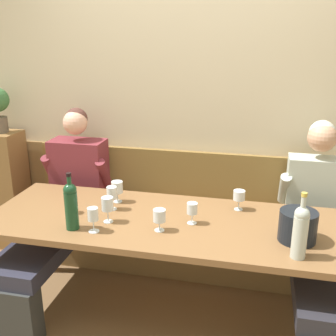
{
  "coord_description": "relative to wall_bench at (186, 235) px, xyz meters",
  "views": [
    {
      "loc": [
        0.52,
        -2.12,
        1.86
      ],
      "look_at": [
        -0.06,
        0.45,
        0.98
      ],
      "focal_mm": 43.85,
      "sensor_mm": 36.0,
      "label": 1
    }
  ],
  "objects": [
    {
      "name": "person_left_seat",
      "position": [
        0.95,
        -0.37,
        0.33
      ],
      "size": [
        0.52,
        1.24,
        1.27
      ],
      "color": "#25353B",
      "rests_on": "ground"
    },
    {
      "name": "ice_bucket",
      "position": [
        0.77,
        -0.76,
        0.54
      ],
      "size": [
        0.21,
        0.21,
        0.18
      ],
      "primitive_type": "cylinder",
      "color": "black",
      "rests_on": "dining_table"
    },
    {
      "name": "ground_plane",
      "position": [
        0.0,
        -0.83,
        -0.29
      ],
      "size": [
        6.8,
        6.8,
        0.02
      ],
      "primitive_type": "cube",
      "color": "brown",
      "rests_on": "ground"
    },
    {
      "name": "wine_glass_near_bucket",
      "position": [
        0.42,
        -0.41,
        0.55
      ],
      "size": [
        0.08,
        0.08,
        0.13
      ],
      "color": "silver",
      "rests_on": "dining_table"
    },
    {
      "name": "wine_bottle_green_tall",
      "position": [
        -0.53,
        -0.91,
        0.61
      ],
      "size": [
        0.08,
        0.08,
        0.35
      ],
      "color": "#184025",
      "rests_on": "dining_table"
    },
    {
      "name": "water_tumbler_left",
      "position": [
        -0.63,
        -0.7,
        0.49
      ],
      "size": [
        0.06,
        0.06,
        0.08
      ],
      "primitive_type": "cylinder",
      "color": "silver",
      "rests_on": "dining_table"
    },
    {
      "name": "wood_wainscot_panel",
      "position": [
        0.0,
        0.21,
        0.19
      ],
      "size": [
        6.8,
        0.03,
        0.93
      ],
      "primitive_type": "cube",
      "color": "brown",
      "rests_on": "ground"
    },
    {
      "name": "person_center_right_seat",
      "position": [
        -0.89,
        -0.35,
        0.34
      ],
      "size": [
        0.54,
        1.25,
        1.29
      ],
      "color": "#2F3231",
      "rests_on": "ground"
    },
    {
      "name": "wine_glass_by_bottle",
      "position": [
        -0.39,
        -0.92,
        0.56
      ],
      "size": [
        0.06,
        0.06,
        0.15
      ],
      "color": "silver",
      "rests_on": "dining_table"
    },
    {
      "name": "room_wall_back",
      "position": [
        0.0,
        0.26,
        1.12
      ],
      "size": [
        6.8,
        0.08,
        2.8
      ],
      "primitive_type": "cube",
      "color": "beige",
      "rests_on": "ground"
    },
    {
      "name": "corner_pedestal",
      "position": [
        -1.6,
        0.03,
        0.24
      ],
      "size": [
        0.28,
        0.28,
        1.05
      ],
      "primitive_type": "cube",
      "color": "brown",
      "rests_on": "ground"
    },
    {
      "name": "wine_bottle_amber_mid",
      "position": [
        0.76,
        -0.95,
        0.61
      ],
      "size": [
        0.08,
        0.08,
        0.36
      ],
      "color": "#B9C3BA",
      "rests_on": "dining_table"
    },
    {
      "name": "dining_table",
      "position": [
        0.0,
        -0.66,
        0.38
      ],
      "size": [
        2.3,
        0.83,
        0.73
      ],
      "color": "brown",
      "rests_on": "ground"
    },
    {
      "name": "wine_glass_mid_left",
      "position": [
        -0.35,
        -0.77,
        0.56
      ],
      "size": [
        0.07,
        0.07,
        0.16
      ],
      "color": "silver",
      "rests_on": "dining_table"
    },
    {
      "name": "wall_bench",
      "position": [
        0.0,
        0.0,
        0.0
      ],
      "size": [
        2.6,
        0.42,
        0.94
      ],
      "color": "brown",
      "rests_on": "ground"
    },
    {
      "name": "wine_glass_center_rear",
      "position": [
        -0.4,
        -0.46,
        0.55
      ],
      "size": [
        0.08,
        0.08,
        0.15
      ],
      "color": "silver",
      "rests_on": "dining_table"
    },
    {
      "name": "wine_glass_left_end",
      "position": [
        -0.01,
        -0.82,
        0.54
      ],
      "size": [
        0.08,
        0.08,
        0.13
      ],
      "color": "silver",
      "rests_on": "dining_table"
    },
    {
      "name": "wine_glass_right_end",
      "position": [
        -0.39,
        -0.59,
        0.56
      ],
      "size": [
        0.07,
        0.07,
        0.16
      ],
      "color": "silver",
      "rests_on": "dining_table"
    },
    {
      "name": "wine_glass_center_front",
      "position": [
        0.16,
        -0.68,
        0.55
      ],
      "size": [
        0.07,
        0.07,
        0.14
      ],
      "color": "silver",
      "rests_on": "dining_table"
    }
  ]
}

